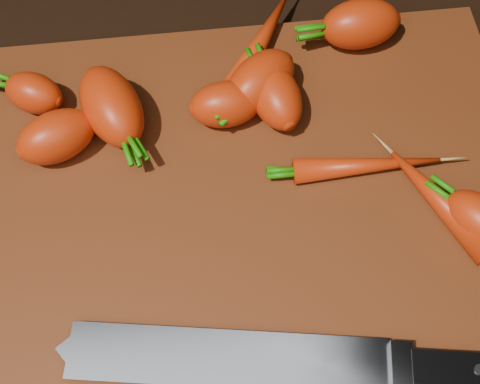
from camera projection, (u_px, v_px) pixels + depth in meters
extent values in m
cube|color=black|center=(241.00, 222.00, 0.57)|extent=(2.00, 2.00, 0.01)
cube|color=maroon|center=(241.00, 216.00, 0.56)|extent=(0.50, 0.40, 0.01)
ellipsoid|color=red|center=(56.00, 137.00, 0.56)|extent=(0.08, 0.07, 0.04)
ellipsoid|color=red|center=(34.00, 93.00, 0.59)|extent=(0.06, 0.06, 0.04)
ellipsoid|color=red|center=(111.00, 106.00, 0.57)|extent=(0.08, 0.10, 0.05)
ellipsoid|color=red|center=(274.00, 94.00, 0.58)|extent=(0.06, 0.08, 0.04)
ellipsoid|color=red|center=(360.00, 24.00, 0.62)|extent=(0.08, 0.05, 0.05)
ellipsoid|color=red|center=(226.00, 104.00, 0.58)|extent=(0.06, 0.04, 0.04)
ellipsoid|color=red|center=(262.00, 40.00, 0.62)|extent=(0.08, 0.12, 0.02)
ellipsoid|color=red|center=(367.00, 165.00, 0.56)|extent=(0.13, 0.02, 0.02)
ellipsoid|color=red|center=(440.00, 201.00, 0.54)|extent=(0.08, 0.11, 0.03)
ellipsoid|color=red|center=(261.00, 81.00, 0.59)|extent=(0.09, 0.08, 0.05)
cube|color=gray|center=(68.00, 350.00, 0.49)|extent=(0.24, 0.08, 0.00)
cube|color=gray|center=(238.00, 359.00, 0.49)|extent=(0.02, 0.04, 0.02)
cube|color=black|center=(340.00, 365.00, 0.48)|extent=(0.14, 0.05, 0.02)
cylinder|color=#B2B2B7|center=(313.00, 360.00, 0.48)|extent=(0.01, 0.01, 0.00)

